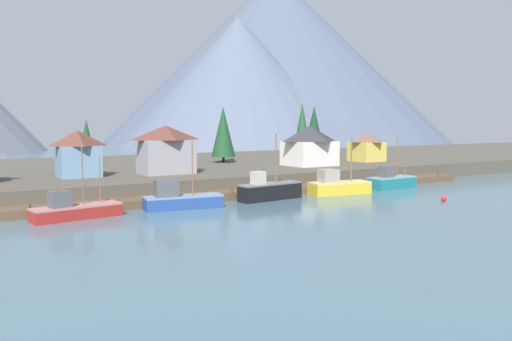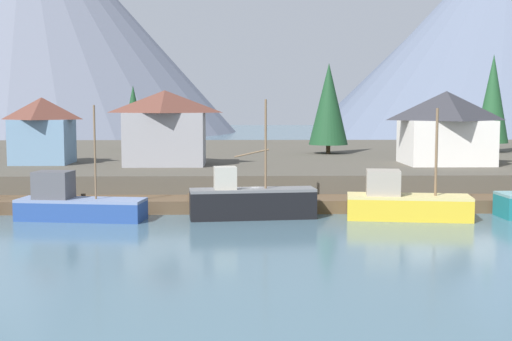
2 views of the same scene
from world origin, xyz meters
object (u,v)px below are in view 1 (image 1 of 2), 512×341
house_yellow (367,147)px  fishing_boat_red (74,210)px  conifer_mid_left (302,128)px  conifer_back_left (223,132)px  fishing_boat_yellow (338,186)px  conifer_mid_right (314,128)px  fishing_boat_blue (180,199)px  fishing_boat_teal (391,181)px  channel_buoy (444,198)px  conifer_near_right (87,138)px  fishing_boat_black (269,190)px  house_white (309,145)px  house_grey (166,149)px  house_blue (78,153)px

house_yellow → fishing_boat_red: bearing=-162.2°
fishing_boat_red → conifer_mid_left: (54.10, 33.13, 7.98)m
conifer_mid_left → conifer_back_left: (-19.97, -1.80, -0.63)m
fishing_boat_yellow → conifer_back_left: size_ratio=0.87×
fishing_boat_red → conifer_mid_right: 76.78m
fishing_boat_blue → fishing_boat_teal: fishing_boat_blue is taller
conifer_mid_left → fishing_boat_teal: bearing=-102.8°
conifer_back_left → channel_buoy: bearing=-78.4°
fishing_boat_teal → conifer_near_right: conifer_near_right is taller
fishing_boat_black → fishing_boat_blue: bearing=174.8°
fishing_boat_red → conifer_near_right: 40.02m
fishing_boat_red → channel_buoy: bearing=-24.5°
conifer_near_right → conifer_back_left: (23.75, -6.80, 0.97)m
conifer_mid_right → channel_buoy: (-20.97, -53.82, -8.36)m
fishing_boat_black → channel_buoy: fishing_boat_black is taller
fishing_boat_red → fishing_boat_teal: size_ratio=1.16×
house_white → house_grey: bearing=-179.0°
house_yellow → conifer_near_right: (-48.92, 19.12, 2.05)m
fishing_boat_blue → fishing_boat_red: bearing=-171.2°
fishing_boat_red → house_blue: bearing=67.3°
house_white → channel_buoy: (-0.60, -28.99, -5.76)m
fishing_boat_yellow → house_yellow: fishing_boat_yellow is taller
house_yellow → channel_buoy: (-16.27, -31.11, -4.93)m
fishing_boat_yellow → conifer_mid_right: 51.05m
fishing_boat_red → fishing_boat_yellow: bearing=-8.9°
house_blue → conifer_back_left: 32.42m
house_grey → conifer_back_left: (17.47, 14.90, 2.18)m
house_grey → conifer_mid_right: size_ratio=0.68×
conifer_mid_left → fishing_boat_blue: bearing=-142.0°
fishing_boat_red → conifer_mid_right: size_ratio=0.82×
fishing_boat_blue → channel_buoy: bearing=-13.3°
house_yellow → house_blue: 54.76m
house_blue → channel_buoy: size_ratio=9.21×
house_yellow → channel_buoy: size_ratio=8.13×
house_yellow → channel_buoy: house_yellow is taller
fishing_boat_yellow → house_grey: bearing=147.6°
house_grey → conifer_mid_left: 41.09m
fishing_boat_black → conifer_back_left: size_ratio=0.88×
fishing_boat_blue → fishing_boat_teal: bearing=8.6°
conifer_near_right → channel_buoy: size_ratio=11.65×
fishing_boat_blue → house_white: size_ratio=1.13×
fishing_boat_yellow → conifer_back_left: 32.21m
conifer_near_right → conifer_back_left: 24.73m
house_yellow → house_blue: house_blue is taller
fishing_boat_black → house_white: size_ratio=1.12×
conifer_near_right → conifer_mid_right: conifer_mid_right is taller
channel_buoy → conifer_near_right: bearing=123.0°
fishing_boat_red → fishing_boat_teal: bearing=-8.3°
conifer_near_right → conifer_mid_right: (53.62, 3.59, 1.38)m
channel_buoy → conifer_back_left: bearing=101.6°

